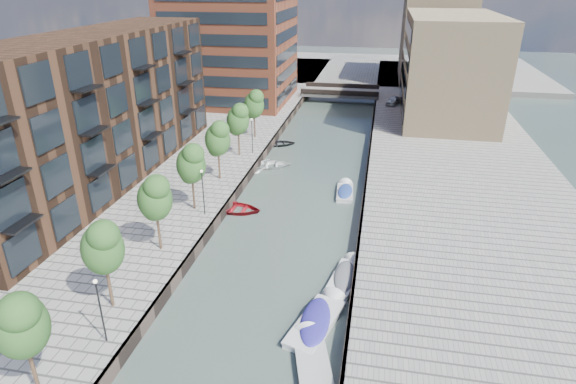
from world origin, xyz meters
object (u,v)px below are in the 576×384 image
(tree_1, at_px, (102,246))
(tree_3, at_px, (191,162))
(tree_4, at_px, (217,138))
(car, at_px, (394,100))
(bridge, at_px, (341,92))
(sloop_4, at_px, (279,145))
(tree_5, at_px, (238,118))
(tree_6, at_px, (254,103))
(tree_2, at_px, (155,196))
(sloop_3, at_px, (269,167))
(motorboat_0, at_px, (319,319))
(sloop_2, at_px, (236,211))
(motorboat_3, at_px, (345,191))
(motorboat_4, at_px, (346,275))
(tree_0, at_px, (20,323))
(motorboat_2, at_px, (311,358))

(tree_1, height_order, tree_3, same)
(tree_4, height_order, car, tree_4)
(bridge, relative_size, sloop_4, 3.12)
(tree_5, relative_size, tree_6, 1.00)
(tree_1, distance_m, tree_4, 21.00)
(car, bearing_deg, tree_1, -86.38)
(tree_2, relative_size, tree_3, 1.00)
(tree_5, relative_size, sloop_4, 1.43)
(sloop_3, distance_m, motorboat_0, 26.86)
(tree_1, relative_size, car, 1.58)
(sloop_2, bearing_deg, sloop_3, -0.28)
(bridge, bearing_deg, tree_4, -102.00)
(sloop_4, bearing_deg, sloop_2, 162.02)
(sloop_2, distance_m, sloop_4, 19.24)
(motorboat_3, bearing_deg, tree_3, -147.71)
(tree_5, bearing_deg, bridge, 75.56)
(tree_1, bearing_deg, tree_3, 90.00)
(motorboat_4, bearing_deg, tree_5, 124.00)
(tree_0, distance_m, tree_6, 42.00)
(tree_2, relative_size, sloop_2, 1.23)
(bridge, xyz_separation_m, sloop_4, (-5.40, -25.75, -1.39))
(bridge, height_order, motorboat_4, bridge)
(tree_2, xyz_separation_m, motorboat_2, (12.71, -8.15, -5.21))
(bridge, bearing_deg, tree_0, -97.13)
(tree_5, height_order, sloop_4, tree_5)
(tree_6, bearing_deg, car, 49.74)
(motorboat_2, height_order, motorboat_4, motorboat_2)
(sloop_3, xyz_separation_m, motorboat_2, (9.05, -28.50, 0.10))
(tree_2, xyz_separation_m, sloop_4, (3.10, 28.25, -5.31))
(bridge, relative_size, tree_2, 2.18)
(tree_4, distance_m, car, 38.92)
(motorboat_2, distance_m, car, 56.97)
(car, bearing_deg, tree_4, -95.72)
(tree_2, bearing_deg, tree_1, -90.00)
(tree_0, xyz_separation_m, tree_1, (0.00, 7.00, 0.00))
(tree_6, relative_size, motorboat_3, 1.31)
(tree_1, distance_m, sloop_3, 28.09)
(tree_5, height_order, tree_6, same)
(bridge, bearing_deg, motorboat_2, -86.12)
(tree_4, xyz_separation_m, tree_6, (0.00, 14.00, 0.00))
(motorboat_2, bearing_deg, tree_2, 147.32)
(tree_3, distance_m, sloop_4, 22.12)
(tree_3, xyz_separation_m, tree_4, (0.00, 7.00, 0.00))
(car, bearing_deg, motorboat_0, -74.03)
(motorboat_2, bearing_deg, sloop_3, 107.62)
(tree_2, relative_size, car, 1.58)
(tree_5, bearing_deg, tree_3, -90.00)
(bridge, bearing_deg, motorboat_3, -83.95)
(tree_4, xyz_separation_m, motorboat_0, (12.70, -18.95, -5.08))
(bridge, relative_size, car, 3.46)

